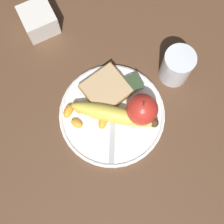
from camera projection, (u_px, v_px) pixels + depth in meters
name	position (u px, v px, depth m)	size (l,w,h in m)	color
ground_plane	(112.00, 115.00, 0.73)	(3.00, 3.00, 0.00)	brown
plate	(112.00, 115.00, 0.73)	(0.25, 0.25, 0.01)	white
juice_glass	(176.00, 67.00, 0.72)	(0.07, 0.07, 0.09)	silver
apple	(142.00, 110.00, 0.69)	(0.07, 0.07, 0.08)	red
banana	(115.00, 114.00, 0.70)	(0.18, 0.15, 0.04)	#E0CC4C
bread_slice	(106.00, 89.00, 0.73)	(0.11, 0.11, 0.02)	olive
fork	(113.00, 118.00, 0.72)	(0.10, 0.17, 0.00)	#B2B2B7
jam_packet	(131.00, 85.00, 0.73)	(0.05, 0.04, 0.02)	white
orange_segment_0	(68.00, 111.00, 0.71)	(0.04, 0.04, 0.02)	#F9A32D
orange_segment_1	(95.00, 115.00, 0.71)	(0.03, 0.04, 0.02)	#F9A32D
orange_segment_2	(77.00, 124.00, 0.71)	(0.03, 0.03, 0.02)	#F9A32D
orange_segment_3	(78.00, 107.00, 0.72)	(0.02, 0.03, 0.02)	#F9A32D
orange_segment_4	(103.00, 122.00, 0.71)	(0.03, 0.04, 0.02)	#F9A32D
condiment_caddy	(39.00, 20.00, 0.76)	(0.08, 0.08, 0.06)	silver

